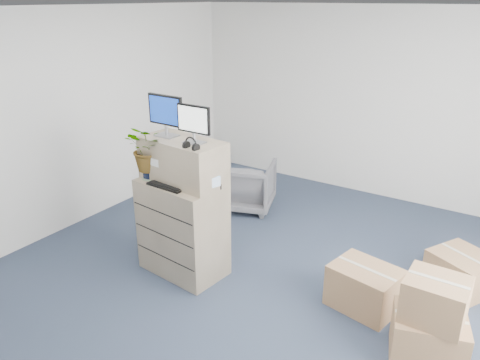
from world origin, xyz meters
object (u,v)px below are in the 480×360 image
object	(u,v)px
potted_plant	(150,154)
office_chair	(247,183)
filing_cabinet_lower	(183,228)
monitor_left	(165,113)
monitor_right	(193,122)
water_bottle	(190,173)
keyboard	(167,186)

from	to	relation	value
potted_plant	office_chair	distance (m)	2.11
filing_cabinet_lower	monitor_left	xyz separation A→B (m)	(-0.21, 0.06, 1.23)
monitor_left	potted_plant	size ratio (longest dim) A/B	0.79
filing_cabinet_lower	monitor_right	world-z (taller)	monitor_right
monitor_right	office_chair	xyz separation A→B (m)	(-0.50, 1.78, -1.35)
filing_cabinet_lower	monitor_left	bearing A→B (deg)	169.73
monitor_right	potted_plant	size ratio (longest dim) A/B	0.70
water_bottle	monitor_right	bearing A→B (deg)	-14.16
monitor_right	water_bottle	distance (m)	0.56
keyboard	monitor_right	bearing A→B (deg)	42.20
monitor_left	monitor_right	distance (m)	0.40
water_bottle	office_chair	bearing A→B (deg)	103.28
monitor_left	monitor_right	xyz separation A→B (m)	(0.40, -0.04, -0.03)
potted_plant	office_chair	world-z (taller)	potted_plant
water_bottle	office_chair	distance (m)	1.97
filing_cabinet_lower	office_chair	size ratio (longest dim) A/B	1.38
water_bottle	monitor_left	bearing A→B (deg)	176.99
keyboard	water_bottle	world-z (taller)	water_bottle
keyboard	water_bottle	xyz separation A→B (m)	(0.14, 0.21, 0.11)
monitor_left	filing_cabinet_lower	bearing A→B (deg)	-14.78
monitor_right	potted_plant	bearing A→B (deg)	-169.08
monitor_left	potted_plant	xyz separation A→B (m)	(-0.14, -0.14, -0.43)
filing_cabinet_lower	monitor_right	size ratio (longest dim) A/B	2.73
filing_cabinet_lower	office_chair	world-z (taller)	filing_cabinet_lower
monitor_left	water_bottle	size ratio (longest dim) A/B	1.89
office_chair	filing_cabinet_lower	bearing A→B (deg)	80.40
filing_cabinet_lower	monitor_right	bearing A→B (deg)	13.25
keyboard	water_bottle	bearing A→B (deg)	58.37
filing_cabinet_lower	water_bottle	bearing A→B (deg)	29.44
water_bottle	potted_plant	size ratio (longest dim) A/B	0.42
keyboard	potted_plant	bearing A→B (deg)	166.56
potted_plant	water_bottle	bearing A→B (deg)	15.01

